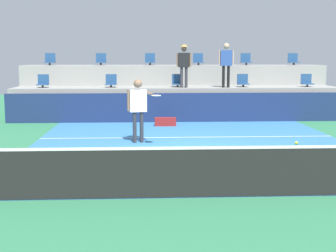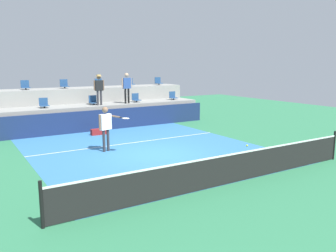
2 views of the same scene
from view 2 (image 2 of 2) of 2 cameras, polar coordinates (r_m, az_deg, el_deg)
ground_plane at (r=13.56m, az=-1.66°, el=-4.76°), size 40.00×40.00×0.00m
court_inner_paint at (r=14.40m, az=-3.67°, el=-3.87°), size 9.00×10.00×0.01m
court_service_line at (r=15.62m, az=-6.10°, el=-2.78°), size 9.00×0.06×0.00m
tennis_net at (r=10.29m, az=9.68°, el=-6.88°), size 10.48×0.08×1.07m
sponsor_backboard at (r=18.77m, az=-10.92°, el=0.96°), size 13.00×0.16×1.10m
seating_tier_lower at (r=19.96m, az=-12.27°, el=1.68°), size 13.00×1.80×1.25m
seating_tier_upper at (r=21.60m, az=-13.93°, el=3.38°), size 13.00×1.80×2.10m
stadium_chair_lower_left at (r=19.09m, az=-19.77°, el=3.47°), size 0.44×0.40×0.52m
stadium_chair_lower_center at (r=19.81m, az=-12.22°, el=4.06°), size 0.44×0.40×0.52m
stadium_chair_lower_right at (r=20.85m, az=-5.31°, el=4.54°), size 0.44×0.40×0.52m
stadium_chair_lower_far_right at (r=22.14m, az=0.82°, el=4.91°), size 0.44×0.40×0.52m
stadium_chair_upper_left at (r=20.68m, az=-22.46°, el=6.14°), size 0.44×0.40×0.52m
stadium_chair_upper_mid_left at (r=21.14m, az=-16.73°, el=6.55°), size 0.44×0.40×0.52m
stadium_chair_upper_mid_right at (r=21.78m, az=-11.33°, el=6.87°), size 0.44×0.40×0.52m
stadium_chair_upper_right at (r=22.61m, az=-6.28°, el=7.12°), size 0.44×0.40×0.52m
stadium_chair_upper_far_right at (r=23.60m, az=-1.60°, el=7.30°), size 0.44×0.40×0.52m
tennis_player at (r=14.05m, az=-10.16°, el=0.33°), size 0.98×1.19×1.82m
spectator_with_hat at (r=19.46m, az=-11.30°, el=6.39°), size 0.58×0.45×1.68m
spectator_leaning_on_rail at (r=20.10m, az=-6.81°, el=6.72°), size 0.61×0.24×1.74m
tennis_ball at (r=11.83m, az=12.88°, el=-3.17°), size 0.07×0.07×0.07m
equipment_bag at (r=17.67m, az=-11.37°, el=-0.93°), size 0.76×0.28×0.30m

